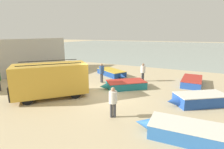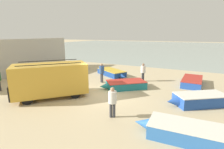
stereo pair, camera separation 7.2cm
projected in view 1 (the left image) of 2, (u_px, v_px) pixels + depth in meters
ground_plane at (103, 95)px, 12.61m from camera, size 200.00×200.00×0.00m
sea_water at (182, 47)px, 57.69m from camera, size 120.00×80.00×0.01m
harbor_wall at (15, 58)px, 17.96m from camera, size 0.50×14.17×3.79m
parked_van at (50, 79)px, 11.92m from camera, size 4.75×5.01×2.45m
fishing_rowboat_0 at (186, 131)px, 7.27m from camera, size 3.99×1.64×0.64m
fishing_rowboat_1 at (192, 81)px, 15.17m from camera, size 1.57×4.09×0.59m
fishing_rowboat_2 at (70, 66)px, 21.95m from camera, size 4.42×2.24×0.62m
fishing_rowboat_3 at (112, 73)px, 18.47m from camera, size 4.12×3.00×0.58m
fishing_rowboat_4 at (125, 85)px, 14.08m from camera, size 3.49×3.23×0.59m
fishing_rowboat_5 at (40, 75)px, 17.42m from camera, size 4.36×4.29×0.61m
fishing_rowboat_6 at (199, 99)px, 10.77m from camera, size 3.64×3.04×0.69m
fisherman_0 at (143, 71)px, 16.04m from camera, size 0.44×0.44×1.67m
fisherman_1 at (102, 71)px, 15.62m from camera, size 0.45×0.45×1.73m
fisherman_3 at (113, 100)px, 8.99m from camera, size 0.43×0.43×1.65m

